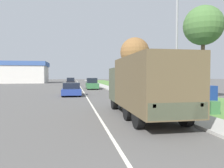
{
  "coord_description": "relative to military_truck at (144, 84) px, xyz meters",
  "views": [
    {
      "loc": [
        -1.26,
        -1.18,
        2.1
      ],
      "look_at": [
        0.91,
        11.1,
        1.62
      ],
      "focal_mm": 35.0,
      "sensor_mm": 36.0,
      "label": 1
    }
  ],
  "objects": [
    {
      "name": "ground_plane",
      "position": [
        -2.27,
        30.6,
        -1.66
      ],
      "size": [
        180.0,
        180.0,
        0.0
      ],
      "primitive_type": "plane",
      "color": "#565451"
    },
    {
      "name": "lane_centre_stripe",
      "position": [
        -2.27,
        30.6,
        -1.66
      ],
      "size": [
        0.12,
        120.0,
        0.0
      ],
      "color": "silver",
      "rests_on": "ground"
    },
    {
      "name": "sidewalk_right",
      "position": [
        2.23,
        30.6,
        -1.6
      ],
      "size": [
        1.8,
        120.0,
        0.12
      ],
      "color": "#ADAAA3",
      "rests_on": "ground"
    },
    {
      "name": "grass_strip_right",
      "position": [
        6.63,
        30.6,
        -1.65
      ],
      "size": [
        7.0,
        120.0,
        0.02
      ],
      "color": "#56843D",
      "rests_on": "ground"
    },
    {
      "name": "military_truck",
      "position": [
        0.0,
        0.0,
        0.0
      ],
      "size": [
        2.32,
        7.71,
        2.99
      ],
      "color": "#474C38",
      "rests_on": "ground"
    },
    {
      "name": "car_nearest_ahead",
      "position": [
        -3.75,
        12.69,
        -1.04
      ],
      "size": [
        1.95,
        4.08,
        1.35
      ],
      "color": "navy",
      "rests_on": "ground"
    },
    {
      "name": "car_second_ahead",
      "position": [
        -0.68,
        23.67,
        -0.89
      ],
      "size": [
        1.74,
        4.86,
        1.73
      ],
      "color": "#336B3D",
      "rests_on": "ground"
    },
    {
      "name": "car_third_ahead",
      "position": [
        -4.13,
        36.51,
        -0.91
      ],
      "size": [
        1.78,
        4.88,
        1.67
      ],
      "color": "black",
      "rests_on": "ground"
    },
    {
      "name": "car_fourth_ahead",
      "position": [
        -4.33,
        47.3,
        -0.96
      ],
      "size": [
        1.79,
        4.48,
        1.54
      ],
      "color": "navy",
      "rests_on": "ground"
    },
    {
      "name": "car_farthest_ahead",
      "position": [
        -4.3,
        55.59,
        -1.0
      ],
      "size": [
        1.75,
        4.06,
        1.45
      ],
      "color": "black",
      "rests_on": "ground"
    },
    {
      "name": "pickup_truck",
      "position": [
        5.44,
        5.94,
        -0.77
      ],
      "size": [
        2.04,
        5.2,
        1.77
      ],
      "color": "navy",
      "rests_on": "grass_strip_right"
    },
    {
      "name": "lamp_post",
      "position": [
        2.29,
        1.5,
        2.93
      ],
      "size": [
        1.69,
        0.24,
        7.56
      ],
      "color": "gray",
      "rests_on": "sidewalk_right"
    },
    {
      "name": "tree_mid_right",
      "position": [
        7.4,
        6.54,
        4.66
      ],
      "size": [
        3.34,
        3.34,
        8.03
      ],
      "color": "brown",
      "rests_on": "grass_strip_right"
    },
    {
      "name": "tree_far_right",
      "position": [
        4.97,
        19.13,
        3.72
      ],
      "size": [
        4.08,
        4.08,
        7.42
      ],
      "color": "brown",
      "rests_on": "grass_strip_right"
    },
    {
      "name": "utility_box",
      "position": [
        3.93,
        0.06,
        -1.29
      ],
      "size": [
        0.55,
        0.45,
        0.7
      ],
      "color": "#3D7042",
      "rests_on": "grass_strip_right"
    },
    {
      "name": "building_distant",
      "position": [
        -20.62,
        55.51,
        1.39
      ],
      "size": [
        19.36,
        10.87,
        6.01
      ],
      "color": "beige",
      "rests_on": "ground"
    }
  ]
}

